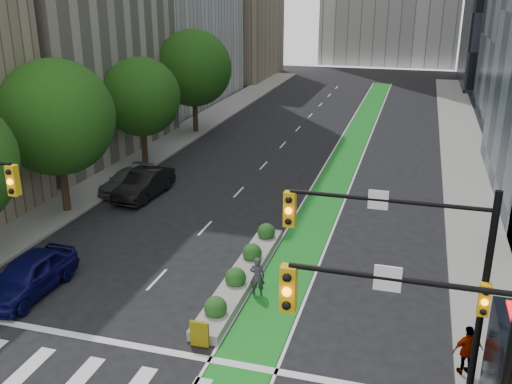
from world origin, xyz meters
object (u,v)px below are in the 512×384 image
Objects in this scene: parked_car_left_mid at (144,184)px; parked_car_left_far at (126,181)px; median_planter at (243,272)px; cyclist at (257,276)px; parked_car_left_near at (29,275)px; pedestrian_far at (468,350)px.

parked_car_left_far is (-1.63, 0.69, -0.18)m from parked_car_left_mid.
median_planter is at bearing -40.81° from parked_car_left_mid.
parked_car_left_far is (-11.67, 10.38, -0.22)m from cyclist.
median_planter is 1.54m from cyclist.
median_planter is 12.51m from parked_car_left_mid.
cyclist is at bearing -48.04° from median_planter.
parked_car_left_near is 2.78× the size of pedestrian_far.
parked_car_left_mid is at bearing -59.09° from pedestrian_far.
parked_car_left_far is (-2.36, 12.88, -0.19)m from parked_car_left_near.
median_planter is at bearing -49.16° from pedestrian_far.
median_planter is at bearing 24.00° from parked_car_left_near.
pedestrian_far reaches higher than median_planter.
parked_car_left_near is 0.98× the size of parked_car_left_mid.
parked_car_left_mid is (-10.04, 9.69, -0.04)m from cyclist.
cyclist is 13.96m from parked_car_left_mid.
cyclist reaches higher than parked_car_left_near.
pedestrian_far reaches higher than parked_car_left_near.
pedestrian_far reaches higher than cyclist.
cyclist is at bearing -36.55° from parked_car_left_far.
parked_car_left_near is at bearing 7.02° from cyclist.
parked_car_left_mid is 1.78m from parked_car_left_far.
pedestrian_far is (8.13, -3.28, 0.17)m from cyclist.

